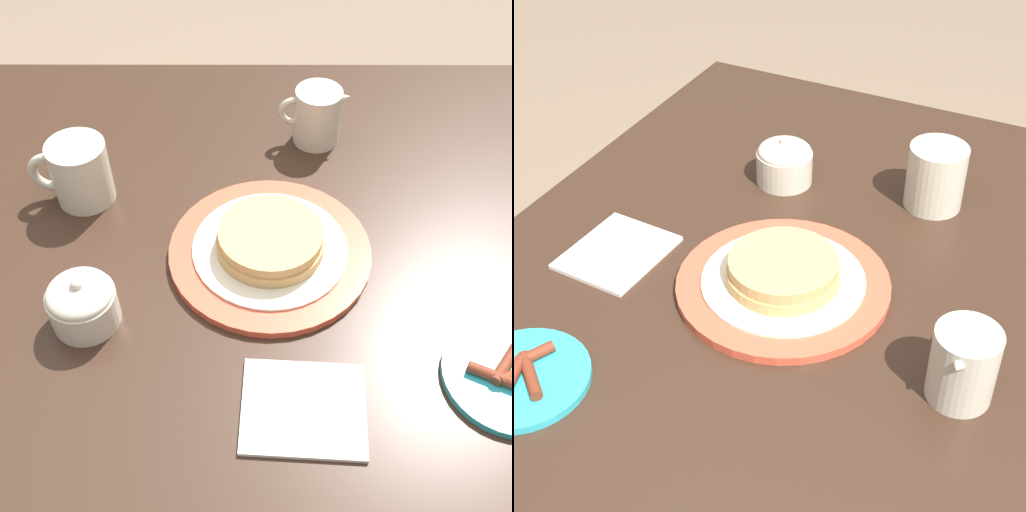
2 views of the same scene
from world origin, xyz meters
The scene contains 8 objects.
ground_plane centered at (0.00, 0.00, 0.00)m, with size 8.00×8.00×0.00m, color #7A6651.
dining_table centered at (0.00, 0.00, 0.61)m, with size 1.12×0.89×0.74m.
pancake_plate centered at (-0.01, 0.02, 0.76)m, with size 0.28×0.28×0.05m.
side_plate_bacon centered at (-0.29, 0.22, 0.75)m, with size 0.16×0.16×0.02m.
coffee_mug centered at (0.27, -0.09, 0.79)m, with size 0.12×0.09×0.10m.
creamer_pitcher centered at (-0.09, -0.23, 0.79)m, with size 0.12×0.07×0.10m.
sugar_bowl centered at (0.22, 0.13, 0.78)m, with size 0.09×0.09×0.08m.
napkin centered at (-0.05, 0.26, 0.74)m, with size 0.15×0.13×0.01m.
Camera 1 is at (0.01, 0.61, 1.41)m, focal length 45.00 mm.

